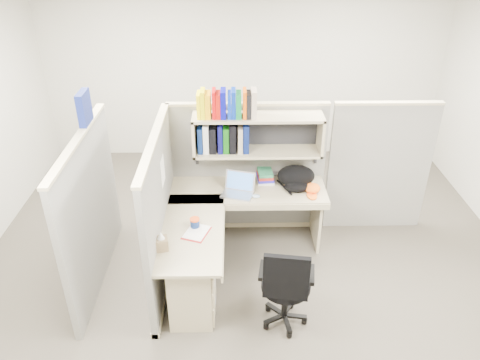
{
  "coord_description": "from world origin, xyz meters",
  "views": [
    {
      "loc": [
        -0.16,
        -3.93,
        3.41
      ],
      "look_at": [
        -0.1,
        0.25,
        1.03
      ],
      "focal_mm": 35.0,
      "sensor_mm": 36.0,
      "label": 1
    }
  ],
  "objects_px": {
    "desk": "(210,259)",
    "backpack": "(297,178)",
    "snack_canister": "(195,223)",
    "laptop": "(237,186)",
    "task_chair": "(285,298)"
  },
  "relations": [
    {
      "from": "backpack",
      "to": "laptop",
      "type": "bearing_deg",
      "value": -173.12
    },
    {
      "from": "desk",
      "to": "snack_canister",
      "type": "distance_m",
      "value": 0.39
    },
    {
      "from": "backpack",
      "to": "snack_canister",
      "type": "height_order",
      "value": "backpack"
    },
    {
      "from": "desk",
      "to": "backpack",
      "type": "xyz_separation_m",
      "value": [
        0.95,
        0.87,
        0.41
      ]
    },
    {
      "from": "snack_canister",
      "to": "task_chair",
      "type": "xyz_separation_m",
      "value": [
        0.85,
        -0.6,
        -0.44
      ]
    },
    {
      "from": "laptop",
      "to": "backpack",
      "type": "bearing_deg",
      "value": 29.06
    },
    {
      "from": "snack_canister",
      "to": "task_chair",
      "type": "height_order",
      "value": "task_chair"
    },
    {
      "from": "backpack",
      "to": "task_chair",
      "type": "relative_size",
      "value": 0.44
    },
    {
      "from": "backpack",
      "to": "task_chair",
      "type": "bearing_deg",
      "value": -105.41
    },
    {
      "from": "task_chair",
      "to": "laptop",
      "type": "bearing_deg",
      "value": 109.71
    },
    {
      "from": "laptop",
      "to": "backpack",
      "type": "relative_size",
      "value": 0.8
    },
    {
      "from": "snack_canister",
      "to": "task_chair",
      "type": "distance_m",
      "value": 1.13
    },
    {
      "from": "backpack",
      "to": "snack_canister",
      "type": "distance_m",
      "value": 1.31
    },
    {
      "from": "laptop",
      "to": "task_chair",
      "type": "height_order",
      "value": "laptop"
    },
    {
      "from": "backpack",
      "to": "snack_canister",
      "type": "relative_size",
      "value": 4.34
    }
  ]
}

